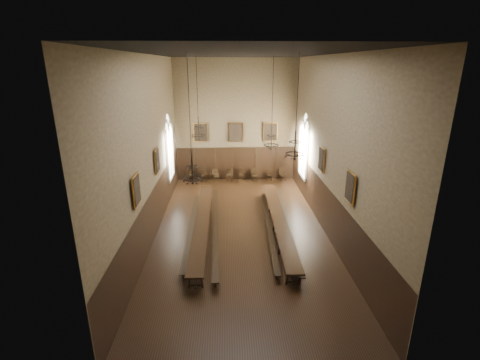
{
  "coord_description": "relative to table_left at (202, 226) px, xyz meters",
  "views": [
    {
      "loc": [
        -0.74,
        -16.81,
        8.54
      ],
      "look_at": [
        0.02,
        1.5,
        2.41
      ],
      "focal_mm": 26.0,
      "sensor_mm": 36.0,
      "label": 1
    }
  ],
  "objects": [
    {
      "name": "chandelier_back_right",
      "position": [
        3.9,
        2.81,
        4.02
      ],
      "size": [
        0.87,
        0.87,
        5.05
      ],
      "color": "black",
      "rests_on": "ceiling"
    },
    {
      "name": "wall_left",
      "position": [
        -2.47,
        0.15,
        4.09
      ],
      "size": [
        0.02,
        18.0,
        9.0
      ],
      "primitive_type": "cube",
      "color": "#78654A",
      "rests_on": "ground"
    },
    {
      "name": "wall_back",
      "position": [
        2.04,
        9.16,
        4.09
      ],
      "size": [
        9.0,
        0.02,
        9.0
      ],
      "primitive_type": "cube",
      "color": "#78654A",
      "rests_on": "ground"
    },
    {
      "name": "chandelier_front_left",
      "position": [
        -0.19,
        -2.06,
        3.72
      ],
      "size": [
        0.83,
        0.83,
        5.39
      ],
      "color": "black",
      "rests_on": "ceiling"
    },
    {
      "name": "portrait_left_1",
      "position": [
        -2.34,
        -3.35,
        3.29
      ],
      "size": [
        0.12,
        1.0,
        1.3
      ],
      "color": "#B97A2C",
      "rests_on": "wall_left"
    },
    {
      "name": "chair_6",
      "position": [
        4.61,
        8.67,
        -0.15
      ],
      "size": [
        0.42,
        0.42,
        0.86
      ],
      "rotation": [
        0.0,
        0.0,
        -0.11
      ],
      "color": "black",
      "rests_on": "floor"
    },
    {
      "name": "bench_left_outer",
      "position": [
        -0.59,
        0.09,
        -0.15
      ],
      "size": [
        0.33,
        9.07,
        0.41
      ],
      "rotation": [
        0.0,
        0.0,
        0.01
      ],
      "color": "black",
      "rests_on": "floor"
    },
    {
      "name": "chair_4",
      "position": [
        2.48,
        8.65,
        -0.11
      ],
      "size": [
        0.45,
        0.45,
        0.99
      ],
      "rotation": [
        0.0,
        0.0,
        -0.03
      ],
      "color": "black",
      "rests_on": "floor"
    },
    {
      "name": "bench_right_outer",
      "position": [
        4.51,
        0.08,
        -0.13
      ],
      "size": [
        0.77,
        9.97,
        0.45
      ],
      "rotation": [
        0.0,
        0.0,
        -0.05
      ],
      "color": "black",
      "rests_on": "floor"
    },
    {
      "name": "chandelier_back_left",
      "position": [
        -0.23,
        2.91,
        4.59
      ],
      "size": [
        0.82,
        0.82,
        4.45
      ],
      "color": "black",
      "rests_on": "ceiling"
    },
    {
      "name": "table_left",
      "position": [
        0.0,
        0.0,
        0.0
      ],
      "size": [
        0.79,
        10.55,
        0.82
      ],
      "rotation": [
        0.0,
        0.0,
        0.0
      ],
      "color": "black",
      "rests_on": "floor"
    },
    {
      "name": "portrait_back_0",
      "position": [
        -0.56,
        9.03,
        3.29
      ],
      "size": [
        1.1,
        0.12,
        1.4
      ],
      "color": "#B97A2C",
      "rests_on": "wall_back"
    },
    {
      "name": "window_left",
      "position": [
        -2.39,
        5.65,
        2.99
      ],
      "size": [
        0.2,
        2.2,
        4.6
      ],
      "primitive_type": null,
      "color": "white",
      "rests_on": "wall_left"
    },
    {
      "name": "chandelier_front_right",
      "position": [
        4.3,
        -2.01,
        4.68
      ],
      "size": [
        0.84,
        0.84,
        4.35
      ],
      "color": "black",
      "rests_on": "ceiling"
    },
    {
      "name": "chair_1",
      "position": [
        -0.38,
        8.7,
        -0.14
      ],
      "size": [
        0.41,
        0.41,
        0.89
      ],
      "rotation": [
        0.0,
        0.0,
        0.04
      ],
      "color": "black",
      "rests_on": "floor"
    },
    {
      "name": "floor",
      "position": [
        2.04,
        0.15,
        -0.42
      ],
      "size": [
        9.0,
        18.0,
        0.02
      ],
      "primitive_type": "cube",
      "color": "black",
      "rests_on": "ground"
    },
    {
      "name": "ceiling",
      "position": [
        2.04,
        0.15,
        8.6
      ],
      "size": [
        9.0,
        18.0,
        0.02
      ],
      "primitive_type": "cube",
      "color": "black",
      "rests_on": "ground"
    },
    {
      "name": "wainscot_panelling",
      "position": [
        2.04,
        0.15,
        0.84
      ],
      "size": [
        9.0,
        18.0,
        2.5
      ],
      "primitive_type": null,
      "color": "black",
      "rests_on": "floor"
    },
    {
      "name": "wall_right",
      "position": [
        6.55,
        0.15,
        4.09
      ],
      "size": [
        0.02,
        18.0,
        9.0
      ],
      "primitive_type": "cube",
      "color": "#78654A",
      "rests_on": "ground"
    },
    {
      "name": "window_right",
      "position": [
        6.47,
        5.65,
        2.99
      ],
      "size": [
        0.2,
        2.2,
        4.6
      ],
      "primitive_type": null,
      "color": "white",
      "rests_on": "wall_right"
    },
    {
      "name": "bench_left_inner",
      "position": [
        0.68,
        0.1,
        -0.11
      ],
      "size": [
        0.59,
        10.44,
        0.47
      ],
      "rotation": [
        0.0,
        0.0,
        0.03
      ],
      "color": "black",
      "rests_on": "floor"
    },
    {
      "name": "portrait_right_0",
      "position": [
        6.42,
        1.15,
        3.29
      ],
      "size": [
        0.12,
        1.0,
        1.3
      ],
      "color": "#B97A2C",
      "rests_on": "wall_right"
    },
    {
      "name": "chair_0",
      "position": [
        -1.44,
        8.66,
        -0.11
      ],
      "size": [
        0.5,
        0.5,
        0.99
      ],
      "rotation": [
        0.0,
        0.0,
        0.17
      ],
      "color": "black",
      "rests_on": "floor"
    },
    {
      "name": "chair_5",
      "position": [
        3.44,
        8.66,
        -0.12
      ],
      "size": [
        0.5,
        0.5,
        0.96
      ],
      "rotation": [
        0.0,
        0.0,
        0.19
      ],
      "color": "black",
      "rests_on": "floor"
    },
    {
      "name": "chair_7",
      "position": [
        5.61,
        8.65,
        -0.11
      ],
      "size": [
        0.55,
        0.55,
        0.99
      ],
      "rotation": [
        0.0,
        0.0,
        0.31
      ],
      "color": "black",
      "rests_on": "floor"
    },
    {
      "name": "table_right",
      "position": [
        4.05,
        0.06,
        -0.0
      ],
      "size": [
        0.95,
        10.53,
        0.82
      ],
      "rotation": [
        0.0,
        0.0,
        -0.02
      ],
      "color": "black",
      "rests_on": "floor"
    },
    {
      "name": "wall_front",
      "position": [
        2.04,
        -8.86,
        4.09
      ],
      "size": [
        9.0,
        0.02,
        9.0
      ],
      "primitive_type": "cube",
      "color": "#78654A",
      "rests_on": "ground"
    },
    {
      "name": "chair_2",
      "position": [
        0.49,
        8.62,
        -0.12
      ],
      "size": [
        0.54,
        0.54,
        0.97
      ],
      "rotation": [
        0.0,
        0.0,
        0.34
      ],
      "color": "black",
      "rests_on": "floor"
    },
    {
      "name": "chair_3",
      "position": [
        1.55,
        8.64,
        -0.12
      ],
      "size": [
        0.49,
        0.49,
        0.97
      ],
      "rotation": [
        0.0,
        0.0,
        -0.17
      ],
      "color": "black",
      "rests_on": "floor"
    },
    {
      "name": "portrait_right_1",
      "position": [
        6.42,
        -3.35,
        3.29
      ],
      "size": [
        0.12,
        1.0,
        1.3
      ],
      "color": "#B97A2C",
      "rests_on": "wall_right"
    },
    {
      "name": "portrait_left_0",
      "position": [
        -2.34,
        1.15,
        3.29
      ],
      "size": [
        0.12,
        1.0,
        1.3
      ],
      "color": "#B97A2C",
      "rests_on": "wall_left"
    },
    {
      "name": "portrait_back_2",
      "position": [
        4.64,
        9.03,
        3.29
      ],
      "size": [
        1.1,
        0.12,
        1.4
      ],
      "color": "#B97A2C",
      "rests_on": "wall_back"
    },
    {
      "name": "portrait_back_1",
      "position": [
        2.04,
        9.03,
        3.29
      ],
      "size": [
        1.1,
        0.12,
        1.4
      ],
      "color": "#B97A2C",
      "rests_on": "wall_back"
    },
    {
      "name": "bench_right_inner",
      "position": [
        3.53,
        -0.02,
        -0.14
      ],
      "size": [
        0.67,
        9.34,
        0.42
      ],
      "rotation": [
        0.0,
        0.0,
        -0.04
      ],
      "color": "black",
      "rests_on": "floor"
    }
  ]
}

